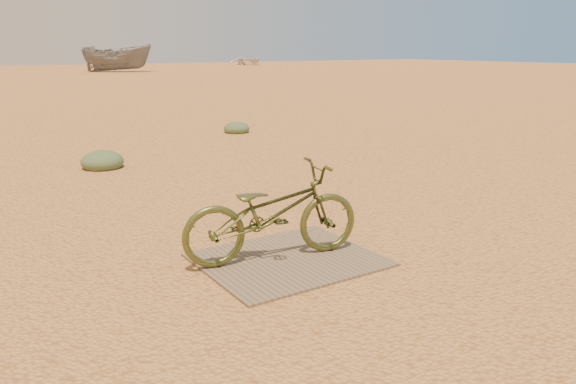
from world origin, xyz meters
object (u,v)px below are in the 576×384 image
plywood_board (288,259)px  bicycle (272,213)px  boat_mid_right (117,58)px  boat_far_right (248,60)px

plywood_board → bicycle: size_ratio=0.94×
plywood_board → boat_mid_right: size_ratio=0.29×
plywood_board → boat_far_right: 55.55m
plywood_board → bicycle: bicycle is taller
boat_far_right → plywood_board: bearing=-107.9°
plywood_board → boat_far_right: boat_far_right is taller
plywood_board → boat_mid_right: 40.66m
plywood_board → boat_far_right: bearing=61.4°
bicycle → boat_mid_right: (10.25, 39.29, 0.56)m
bicycle → boat_mid_right: 40.61m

